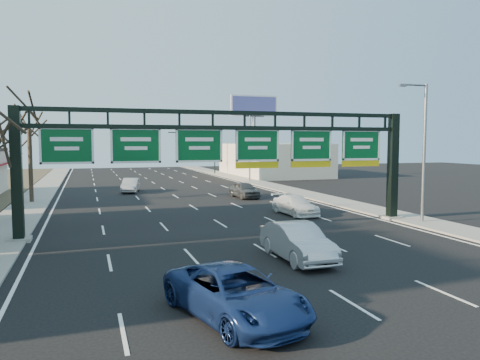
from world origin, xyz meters
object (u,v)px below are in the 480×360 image
object	(u,v)px
sign_gantry	(231,153)
car_silver_sedan	(297,242)
car_blue_suv	(235,293)
car_white_wagon	(295,205)

from	to	relation	value
sign_gantry	car_silver_sedan	bearing A→B (deg)	-85.89
car_blue_suv	sign_gantry	bearing A→B (deg)	58.42
car_blue_suv	car_silver_sedan	xyz separation A→B (m)	(4.77, 5.80, 0.05)
sign_gantry	car_white_wagon	size ratio (longest dim) A/B	5.14
car_white_wagon	car_blue_suv	bearing A→B (deg)	-123.80
car_blue_suv	car_silver_sedan	size ratio (longest dim) A/B	1.11
car_white_wagon	car_silver_sedan	bearing A→B (deg)	-118.43
car_blue_suv	car_white_wagon	distance (m)	20.62
sign_gantry	car_white_wagon	xyz separation A→B (m)	(6.10, 3.93, -3.93)
car_blue_suv	car_silver_sedan	world-z (taller)	car_silver_sedan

